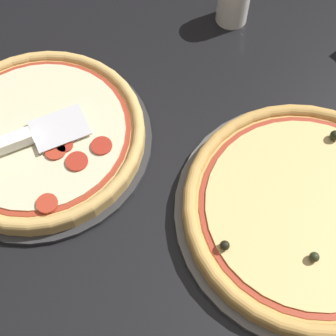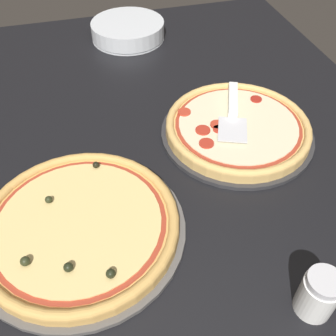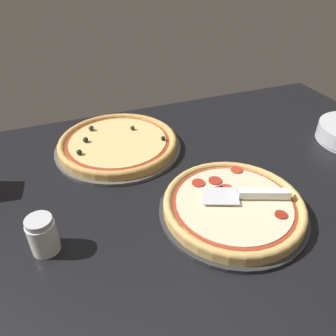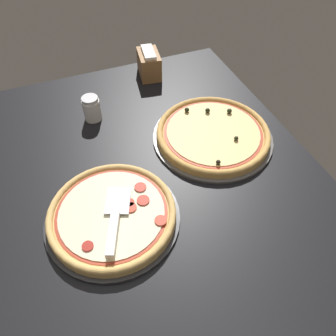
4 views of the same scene
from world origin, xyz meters
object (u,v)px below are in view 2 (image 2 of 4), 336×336
object	(u,v)px
pizza_front	(238,126)
plate_stack	(128,30)
serving_spatula	(233,105)
parmesan_shaker	(318,294)
pizza_back	(79,224)

from	to	relation	value
pizza_front	plate_stack	size ratio (longest dim) A/B	1.45
plate_stack	serving_spatula	bearing A→B (deg)	-161.92
plate_stack	parmesan_shaker	size ratio (longest dim) A/B	2.65
pizza_back	serving_spatula	distance (cm)	47.85
pizza_front	parmesan_shaker	size ratio (longest dim) A/B	3.85
pizza_back	plate_stack	xyz separation A→B (cm)	(75.48, -24.34, 0.38)
pizza_back	plate_stack	size ratio (longest dim) A/B	1.59
pizza_back	pizza_front	bearing A→B (deg)	-64.52
pizza_front	serving_spatula	world-z (taller)	serving_spatula
pizza_back	parmesan_shaker	xyz separation A→B (cm)	(-25.43, -35.45, 2.02)
pizza_back	parmesan_shaker	distance (cm)	43.67
pizza_front	parmesan_shaker	xyz separation A→B (cm)	(-44.61, 4.81, 1.78)
pizza_back	parmesan_shaker	bearing A→B (deg)	-125.65
plate_stack	pizza_front	bearing A→B (deg)	-164.22
parmesan_shaker	serving_spatula	bearing A→B (deg)	-6.25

